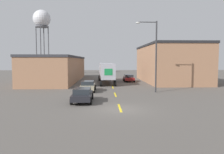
% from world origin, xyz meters
% --- Properties ---
extents(ground_plane, '(160.00, 160.00, 0.00)m').
position_xyz_m(ground_plane, '(0.00, 0.00, 0.00)').
color(ground_plane, '#56514C').
extents(road_centerline, '(0.20, 18.67, 0.01)m').
position_xyz_m(road_centerline, '(0.00, 8.17, 0.00)').
color(road_centerline, yellow).
rests_on(road_centerline, ground_plane).
extents(warehouse_left, '(8.30, 27.55, 5.14)m').
position_xyz_m(warehouse_left, '(-10.79, 27.40, 2.57)').
color(warehouse_left, '#9E7051').
rests_on(warehouse_left, ground_plane).
extents(warehouse_right, '(10.08, 20.04, 7.38)m').
position_xyz_m(warehouse_right, '(11.68, 24.97, 3.70)').
color(warehouse_right, '#9E7051').
rests_on(warehouse_right, ground_plane).
extents(semi_truck, '(3.22, 13.88, 3.72)m').
position_xyz_m(semi_truck, '(-0.98, 22.84, 2.24)').
color(semi_truck, silver).
rests_on(semi_truck, ground_plane).
extents(parked_car_right_far, '(2.08, 4.54, 1.44)m').
position_xyz_m(parked_car_right_far, '(3.61, 25.11, 0.77)').
color(parked_car_right_far, maroon).
rests_on(parked_car_right_far, ground_plane).
extents(parked_car_left_near, '(2.08, 4.54, 1.44)m').
position_xyz_m(parked_car_left_near, '(-3.61, 3.48, 0.77)').
color(parked_car_left_near, black).
rests_on(parked_car_left_near, ground_plane).
extents(parked_car_left_far, '(2.08, 4.54, 1.44)m').
position_xyz_m(parked_car_left_far, '(-3.61, 11.35, 0.77)').
color(parked_car_left_far, tan).
rests_on(parked_car_left_far, ground_plane).
extents(water_tower, '(5.25, 5.25, 19.53)m').
position_xyz_m(water_tower, '(-20.12, 49.14, 16.54)').
color(water_tower, '#47474C').
rests_on(water_tower, ground_plane).
extents(street_lamp, '(2.83, 0.32, 9.39)m').
position_xyz_m(street_lamp, '(5.20, 10.02, 5.39)').
color(street_lamp, '#2D2D30').
rests_on(street_lamp, ground_plane).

